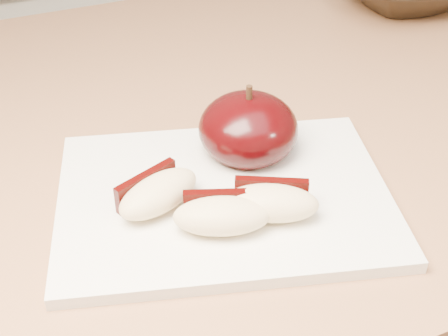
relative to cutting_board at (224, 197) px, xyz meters
name	(u,v)px	position (x,y,z in m)	size (l,w,h in m)	color
back_cabinet	(111,121)	(0.09, 0.84, -0.43)	(2.40, 0.62, 0.94)	silver
cutting_board	(224,197)	(0.00, 0.00, 0.00)	(0.27, 0.20, 0.01)	white
apple_half	(248,129)	(0.04, 0.05, 0.03)	(0.11, 0.11, 0.07)	black
apple_wedge_a	(157,193)	(-0.05, 0.01, 0.02)	(0.08, 0.06, 0.03)	beige
apple_wedge_b	(222,214)	(-0.02, -0.04, 0.02)	(0.08, 0.06, 0.03)	beige
apple_wedge_c	(271,202)	(0.02, -0.04, 0.02)	(0.08, 0.07, 0.03)	beige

